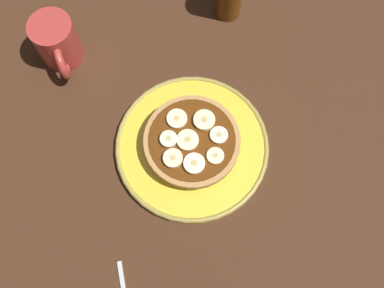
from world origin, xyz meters
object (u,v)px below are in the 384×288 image
banana_slice_1 (194,164)px  banana_slice_3 (177,119)px  plate (192,147)px  banana_slice_0 (188,141)px  banana_slice_5 (173,158)px  banana_slice_2 (204,120)px  pancake_stack (191,143)px  banana_slice_7 (169,139)px  banana_slice_6 (215,156)px  banana_slice_4 (219,135)px  coffee_mug (57,43)px

banana_slice_1 → banana_slice_3: (-8.05, -0.33, -0.10)cm
plate → banana_slice_0: 4.03cm
banana_slice_0 → banana_slice_5: (1.98, -3.13, 0.08)cm
banana_slice_1 → banana_slice_2: same height
banana_slice_0 → banana_slice_1: size_ratio=1.04×
pancake_stack → banana_slice_7: (-1.07, -3.42, 1.91)cm
banana_slice_1 → banana_slice_6: bearing=93.9°
banana_slice_7 → pancake_stack: bearing=72.7°
banana_slice_0 → banana_slice_1: bearing=-3.1°
banana_slice_3 → banana_slice_6: (7.81, 3.91, -0.05)cm
banana_slice_0 → banana_slice_4: (0.51, 5.01, -0.03)cm
banana_slice_5 → coffee_mug: coffee_mug is taller
banana_slice_0 → banana_slice_1: 3.82cm
plate → banana_slice_4: size_ratio=8.86×
banana_slice_4 → banana_slice_5: size_ratio=0.93×
banana_slice_1 → banana_slice_7: bearing=-152.6°
pancake_stack → coffee_mug: coffee_mug is taller
banana_slice_4 → coffee_mug: (-24.41, -20.98, 0.10)cm
banana_slice_4 → banana_slice_5: bearing=-79.7°
banana_slice_7 → coffee_mug: (-22.63, -13.14, 0.01)cm
plate → banana_slice_4: bearing=80.4°
plate → banana_slice_7: 5.47cm
plate → banana_slice_3: bearing=-162.5°
plate → banana_slice_7: banana_slice_7 is taller
banana_slice_3 → banana_slice_5: bearing=-22.6°
banana_slice_0 → banana_slice_5: bearing=-57.6°
banana_slice_3 → banana_slice_4: size_ratio=1.15×
banana_slice_7 → banana_slice_6: bearing=52.1°
banana_slice_6 → banana_slice_7: (-4.84, -6.21, 0.15)cm
banana_slice_0 → banana_slice_6: (3.57, 3.37, -0.09)cm
pancake_stack → banana_slice_0: 1.95cm
pancake_stack → banana_slice_3: banana_slice_3 is taller
plate → banana_slice_1: bearing=-13.1°
banana_slice_1 → banana_slice_2: 7.45cm
plate → banana_slice_0: size_ratio=7.26×
banana_slice_3 → coffee_mug: 25.00cm
banana_slice_3 → banana_slice_7: size_ratio=1.19×
pancake_stack → banana_slice_1: banana_slice_1 is taller
banana_slice_0 → banana_slice_3: 4.28cm
banana_slice_3 → banana_slice_5: (6.22, -2.59, 0.11)cm
plate → banana_slice_5: banana_slice_5 is taller
banana_slice_3 → banana_slice_5: 6.74cm
banana_slice_0 → banana_slice_6: 4.91cm
plate → banana_slice_4: (0.72, 4.28, 3.93)cm
banana_slice_1 → banana_slice_4: bearing=122.4°
banana_slice_0 → plate: bearing=106.5°
banana_slice_0 → banana_slice_4: same height
banana_slice_3 → coffee_mug: bearing=-141.9°
banana_slice_0 → banana_slice_3: bearing=-172.7°
banana_slice_0 → banana_slice_5: 3.70cm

